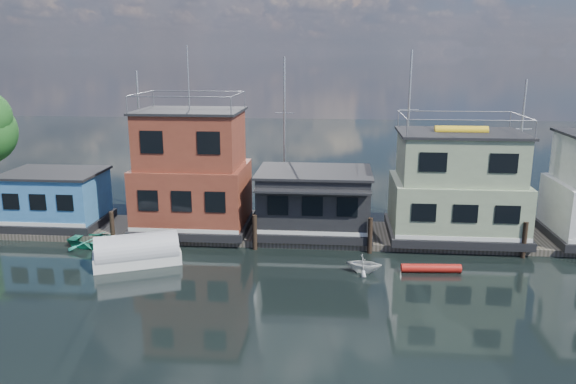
# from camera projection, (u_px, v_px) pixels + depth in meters

# --- Properties ---
(ground) EXTENTS (160.00, 160.00, 0.00)m
(ground) POSITION_uv_depth(u_px,v_px,m) (313.00, 321.00, 25.33)
(ground) COLOR black
(ground) RESTS_ON ground
(dock) EXTENTS (48.00, 5.00, 0.40)m
(dock) POSITION_uv_depth(u_px,v_px,m) (321.00, 234.00, 36.88)
(dock) COLOR #595147
(dock) RESTS_ON ground
(houseboat_blue) EXTENTS (6.40, 4.90, 3.66)m
(houseboat_blue) POSITION_uv_depth(u_px,v_px,m) (56.00, 198.00, 37.95)
(houseboat_blue) COLOR black
(houseboat_blue) RESTS_ON dock
(houseboat_red) EXTENTS (7.40, 5.90, 11.86)m
(houseboat_red) POSITION_uv_depth(u_px,v_px,m) (192.00, 174.00, 36.67)
(houseboat_red) COLOR black
(houseboat_red) RESTS_ON dock
(houseboat_dark) EXTENTS (7.40, 6.10, 4.06)m
(houseboat_dark) POSITION_uv_depth(u_px,v_px,m) (314.00, 201.00, 36.37)
(houseboat_dark) COLOR black
(houseboat_dark) RESTS_ON dock
(houseboat_green) EXTENTS (8.40, 5.90, 7.03)m
(houseboat_green) POSITION_uv_depth(u_px,v_px,m) (457.00, 187.00, 35.34)
(houseboat_green) COLOR black
(houseboat_green) RESTS_ON dock
(pilings) EXTENTS (42.28, 0.28, 2.20)m
(pilings) POSITION_uv_depth(u_px,v_px,m) (315.00, 234.00, 33.99)
(pilings) COLOR #2D2116
(pilings) RESTS_ON ground
(background_masts) EXTENTS (36.40, 0.16, 12.00)m
(background_masts) POSITION_uv_depth(u_px,v_px,m) (390.00, 140.00, 40.98)
(background_masts) COLOR silver
(background_masts) RESTS_ON ground
(red_kayak) EXTENTS (3.30, 0.69, 0.48)m
(red_kayak) POSITION_uv_depth(u_px,v_px,m) (431.00, 268.00, 30.92)
(red_kayak) COLOR #B51A13
(red_kayak) RESTS_ON ground
(tarp_runabout) EXTENTS (5.14, 3.62, 1.95)m
(tarp_runabout) POSITION_uv_depth(u_px,v_px,m) (137.00, 252.00, 31.97)
(tarp_runabout) COLOR silver
(tarp_runabout) RESTS_ON ground
(dinghy_teal) EXTENTS (4.41, 3.41, 0.84)m
(dinghy_teal) POSITION_uv_depth(u_px,v_px,m) (101.00, 241.00, 34.92)
(dinghy_teal) COLOR teal
(dinghy_teal) RESTS_ON ground
(dinghy_white) EXTENTS (2.23, 2.01, 1.04)m
(dinghy_white) POSITION_uv_depth(u_px,v_px,m) (364.00, 263.00, 30.87)
(dinghy_white) COLOR silver
(dinghy_white) RESTS_ON ground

